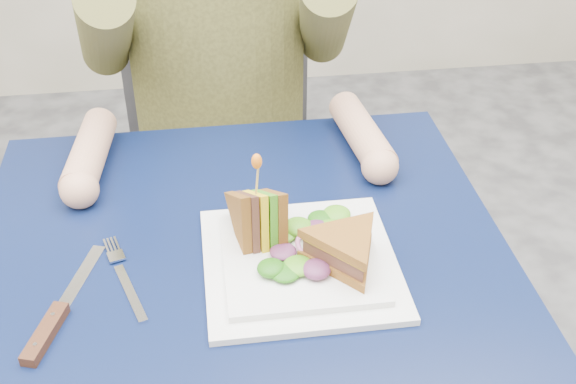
{
  "coord_description": "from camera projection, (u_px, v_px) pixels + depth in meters",
  "views": [
    {
      "loc": [
        -0.04,
        -0.75,
        1.38
      ],
      "look_at": [
        0.07,
        0.03,
        0.82
      ],
      "focal_mm": 45.0,
      "sensor_mm": 36.0,
      "label": 1
    }
  ],
  "objects": [
    {
      "name": "lettuce_spill",
      "position": [
        303.0,
        244.0,
        0.97
      ],
      "size": [
        0.15,
        0.13,
        0.02
      ],
      "primitive_type": null,
      "color": "#337A14",
      "rests_on": "plate"
    },
    {
      "name": "plate",
      "position": [
        300.0,
        261.0,
        0.98
      ],
      "size": [
        0.26,
        0.26,
        0.02
      ],
      "color": "white",
      "rests_on": "table"
    },
    {
      "name": "sandwich_flat",
      "position": [
        345.0,
        249.0,
        0.94
      ],
      "size": [
        0.18,
        0.18,
        0.05
      ],
      "color": "brown",
      "rests_on": "plate"
    },
    {
      "name": "fork",
      "position": [
        125.0,
        279.0,
        0.96
      ],
      "size": [
        0.07,
        0.18,
        0.01
      ],
      "color": "silver",
      "rests_on": "table"
    },
    {
      "name": "onion_ring",
      "position": [
        311.0,
        243.0,
        0.97
      ],
      "size": [
        0.04,
        0.04,
        0.02
      ],
      "primitive_type": "torus",
      "rotation": [
        0.44,
        0.0,
        0.0
      ],
      "color": "#9E4C7A",
      "rests_on": "plate"
    },
    {
      "name": "knife",
      "position": [
        52.0,
        322.0,
        0.89
      ],
      "size": [
        0.08,
        0.22,
        0.02
      ],
      "color": "silver",
      "rests_on": "table"
    },
    {
      "name": "toothpick",
      "position": [
        257.0,
        179.0,
        0.94
      ],
      "size": [
        0.01,
        0.01,
        0.06
      ],
      "primitive_type": "cylinder",
      "rotation": [
        0.14,
        0.07,
        0.0
      ],
      "color": "tan",
      "rests_on": "sandwich_upright"
    },
    {
      "name": "table",
      "position": [
        245.0,
        303.0,
        1.04
      ],
      "size": [
        0.75,
        0.75,
        0.73
      ],
      "color": "black",
      "rests_on": "ground"
    },
    {
      "name": "toothpick_frill",
      "position": [
        257.0,
        161.0,
        0.93
      ],
      "size": [
        0.01,
        0.01,
        0.02
      ],
      "primitive_type": "ellipsoid",
      "color": "orange",
      "rests_on": "sandwich_upright"
    },
    {
      "name": "chair",
      "position": [
        221.0,
        136.0,
        1.63
      ],
      "size": [
        0.42,
        0.4,
        0.93
      ],
      "color": "#47474C",
      "rests_on": "ground"
    },
    {
      "name": "sandwich_upright",
      "position": [
        258.0,
        218.0,
        0.98
      ],
      "size": [
        0.09,
        0.14,
        0.14
      ],
      "color": "brown",
      "rests_on": "plate"
    }
  ]
}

